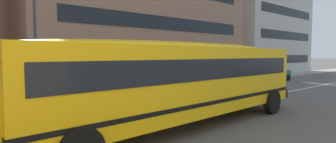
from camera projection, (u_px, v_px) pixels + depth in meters
name	position (u px, v px, depth m)	size (l,w,h in m)	color
ground_plane	(59.00, 137.00, 8.20)	(400.00, 400.00, 0.00)	#54514F
sidewalk_far	(9.00, 104.00, 13.68)	(120.00, 3.00, 0.01)	gray
lane_centreline	(59.00, 137.00, 8.20)	(110.00, 0.16, 0.01)	silver
school_bus	(175.00, 77.00, 9.17)	(13.26, 3.19, 2.95)	yellow
parked_car_teal_beside_sign	(273.00, 72.00, 25.65)	(3.94, 1.95, 1.64)	#195B66
parked_car_maroon_far_corner	(209.00, 77.00, 19.70)	(3.91, 1.90, 1.64)	maroon
street_lamp	(35.00, 19.00, 13.64)	(0.44, 0.44, 6.80)	#38383D
apartment_block_far_centre	(126.00, 14.00, 27.35)	(21.69, 13.33, 13.30)	#93705B
apartment_block_far_right	(244.00, 7.00, 41.42)	(16.35, 13.86, 19.70)	#B7B7B2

